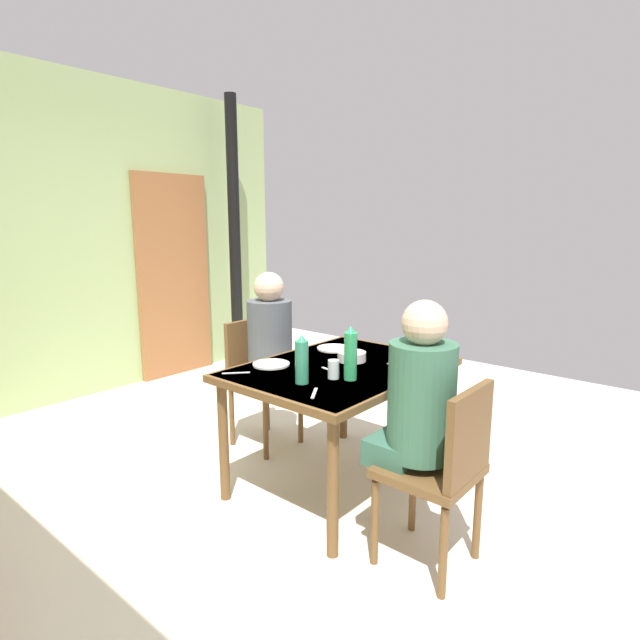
{
  "coord_description": "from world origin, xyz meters",
  "views": [
    {
      "loc": [
        -1.95,
        -1.88,
        1.55
      ],
      "look_at": [
        0.28,
        0.0,
        0.98
      ],
      "focal_mm": 28.69,
      "sensor_mm": 36.0,
      "label": 1
    }
  ],
  "objects_px": {
    "person_far_diner": "(271,337)",
    "water_bottle_green_near": "(302,361)",
    "dining_table": "(340,379)",
    "chair_near_diner": "(444,465)",
    "chair_far_diner": "(258,374)",
    "water_bottle_green_far": "(351,355)",
    "person_near_diner": "(419,397)",
    "serving_bowl_center": "(352,356)"
  },
  "relations": [
    {
      "from": "chair_near_diner",
      "to": "person_far_diner",
      "type": "xyz_separation_m",
      "value": [
        0.41,
        1.49,
        0.28
      ]
    },
    {
      "from": "chair_far_diner",
      "to": "water_bottle_green_far",
      "type": "height_order",
      "value": "water_bottle_green_far"
    },
    {
      "from": "dining_table",
      "to": "chair_near_diner",
      "type": "xyz_separation_m",
      "value": [
        -0.3,
        -0.81,
        -0.16
      ]
    },
    {
      "from": "serving_bowl_center",
      "to": "person_far_diner",
      "type": "bearing_deg",
      "value": 91.39
    },
    {
      "from": "water_bottle_green_far",
      "to": "chair_near_diner",
      "type": "bearing_deg",
      "value": -102.07
    },
    {
      "from": "person_far_diner",
      "to": "water_bottle_green_far",
      "type": "distance_m",
      "value": 0.92
    },
    {
      "from": "chair_far_diner",
      "to": "person_far_diner",
      "type": "bearing_deg",
      "value": 90.0
    },
    {
      "from": "dining_table",
      "to": "person_far_diner",
      "type": "relative_size",
      "value": 1.6
    },
    {
      "from": "water_bottle_green_near",
      "to": "water_bottle_green_far",
      "type": "bearing_deg",
      "value": -36.15
    },
    {
      "from": "dining_table",
      "to": "person_near_diner",
      "type": "relative_size",
      "value": 1.6
    },
    {
      "from": "chair_near_diner",
      "to": "water_bottle_green_far",
      "type": "xyz_separation_m",
      "value": [
        0.13,
        0.62,
        0.37
      ]
    },
    {
      "from": "dining_table",
      "to": "person_far_diner",
      "type": "distance_m",
      "value": 0.7
    },
    {
      "from": "person_near_diner",
      "to": "person_far_diner",
      "type": "bearing_deg",
      "value": 73.1
    },
    {
      "from": "chair_far_diner",
      "to": "dining_table",
      "type": "bearing_deg",
      "value": 81.97
    },
    {
      "from": "person_far_diner",
      "to": "person_near_diner",
      "type": "bearing_deg",
      "value": 73.1
    },
    {
      "from": "water_bottle_green_far",
      "to": "dining_table",
      "type": "bearing_deg",
      "value": 50.12
    },
    {
      "from": "person_near_diner",
      "to": "water_bottle_green_near",
      "type": "height_order",
      "value": "person_near_diner"
    },
    {
      "from": "chair_near_diner",
      "to": "person_far_diner",
      "type": "relative_size",
      "value": 1.13
    },
    {
      "from": "dining_table",
      "to": "serving_bowl_center",
      "type": "relative_size",
      "value": 7.26
    },
    {
      "from": "serving_bowl_center",
      "to": "person_near_diner",
      "type": "bearing_deg",
      "value": -121.74
    },
    {
      "from": "water_bottle_green_near",
      "to": "water_bottle_green_far",
      "type": "height_order",
      "value": "water_bottle_green_far"
    },
    {
      "from": "chair_far_diner",
      "to": "serving_bowl_center",
      "type": "height_order",
      "value": "chair_far_diner"
    },
    {
      "from": "person_near_diner",
      "to": "water_bottle_green_far",
      "type": "height_order",
      "value": "person_near_diner"
    },
    {
      "from": "water_bottle_green_near",
      "to": "person_near_diner",
      "type": "bearing_deg",
      "value": -83.01
    },
    {
      "from": "person_near_diner",
      "to": "person_far_diner",
      "type": "height_order",
      "value": "same"
    },
    {
      "from": "person_near_diner",
      "to": "water_bottle_green_near",
      "type": "distance_m",
      "value": 0.64
    },
    {
      "from": "person_far_diner",
      "to": "water_bottle_green_near",
      "type": "xyz_separation_m",
      "value": [
        -0.49,
        -0.72,
        0.07
      ]
    },
    {
      "from": "person_near_diner",
      "to": "person_far_diner",
      "type": "xyz_separation_m",
      "value": [
        0.41,
        1.35,
        0.0
      ]
    },
    {
      "from": "chair_far_diner",
      "to": "person_near_diner",
      "type": "relative_size",
      "value": 1.13
    },
    {
      "from": "chair_far_diner",
      "to": "water_bottle_green_near",
      "type": "bearing_deg",
      "value": 60.32
    },
    {
      "from": "person_far_diner",
      "to": "serving_bowl_center",
      "type": "relative_size",
      "value": 4.53
    },
    {
      "from": "dining_table",
      "to": "person_near_diner",
      "type": "distance_m",
      "value": 0.75
    },
    {
      "from": "chair_near_diner",
      "to": "water_bottle_green_near",
      "type": "distance_m",
      "value": 0.85
    },
    {
      "from": "dining_table",
      "to": "person_near_diner",
      "type": "height_order",
      "value": "person_near_diner"
    },
    {
      "from": "dining_table",
      "to": "chair_far_diner",
      "type": "distance_m",
      "value": 0.84
    },
    {
      "from": "chair_far_diner",
      "to": "serving_bowl_center",
      "type": "distance_m",
      "value": 0.84
    },
    {
      "from": "water_bottle_green_near",
      "to": "water_bottle_green_far",
      "type": "distance_m",
      "value": 0.26
    },
    {
      "from": "water_bottle_green_near",
      "to": "chair_near_diner",
      "type": "bearing_deg",
      "value": -84.24
    },
    {
      "from": "water_bottle_green_far",
      "to": "serving_bowl_center",
      "type": "relative_size",
      "value": 1.69
    },
    {
      "from": "person_near_diner",
      "to": "chair_far_diner",
      "type": "bearing_deg",
      "value": 74.57
    },
    {
      "from": "chair_far_diner",
      "to": "water_bottle_green_near",
      "type": "relative_size",
      "value": 3.39
    },
    {
      "from": "chair_far_diner",
      "to": "water_bottle_green_far",
      "type": "xyz_separation_m",
      "value": [
        -0.28,
        -1.01,
        0.37
      ]
    }
  ]
}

